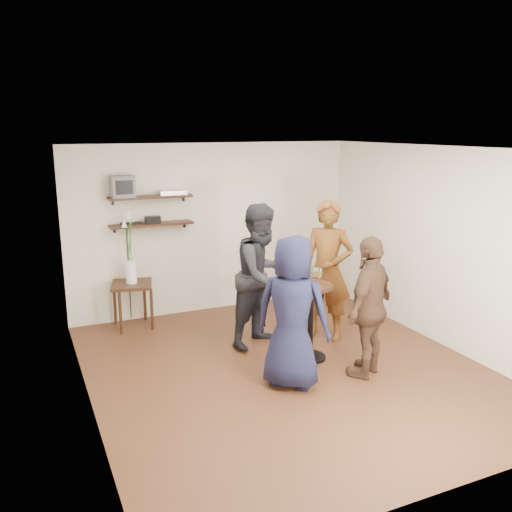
{
  "coord_description": "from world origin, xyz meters",
  "views": [
    {
      "loc": [
        -2.78,
        -5.31,
        2.83
      ],
      "look_at": [
        -0.22,
        0.4,
        1.33
      ],
      "focal_mm": 38.0,
      "sensor_mm": 36.0,
      "label": 1
    }
  ],
  "objects_px": {
    "person_navy": "(292,312)",
    "drinks_table": "(311,311)",
    "side_table": "(132,290)",
    "person_dark": "(262,275)",
    "radio": "(153,220)",
    "person_brown": "(370,307)",
    "person_plaid": "(327,270)",
    "crt_monitor": "(122,186)",
    "dvd_deck": "(172,192)"
  },
  "relations": [
    {
      "from": "person_plaid",
      "to": "person_navy",
      "type": "relative_size",
      "value": 1.11
    },
    {
      "from": "side_table",
      "to": "person_navy",
      "type": "relative_size",
      "value": 0.39
    },
    {
      "from": "dvd_deck",
      "to": "person_plaid",
      "type": "xyz_separation_m",
      "value": [
        1.64,
        -1.66,
        -0.95
      ]
    },
    {
      "from": "crt_monitor",
      "to": "drinks_table",
      "type": "height_order",
      "value": "crt_monitor"
    },
    {
      "from": "crt_monitor",
      "to": "drinks_table",
      "type": "bearing_deg",
      "value": -50.58
    },
    {
      "from": "dvd_deck",
      "to": "radio",
      "type": "relative_size",
      "value": 1.82
    },
    {
      "from": "dvd_deck",
      "to": "person_brown",
      "type": "bearing_deg",
      "value": -62.55
    },
    {
      "from": "dvd_deck",
      "to": "drinks_table",
      "type": "distance_m",
      "value": 2.77
    },
    {
      "from": "crt_monitor",
      "to": "person_brown",
      "type": "relative_size",
      "value": 0.19
    },
    {
      "from": "crt_monitor",
      "to": "person_navy",
      "type": "relative_size",
      "value": 0.19
    },
    {
      "from": "crt_monitor",
      "to": "person_plaid",
      "type": "height_order",
      "value": "crt_monitor"
    },
    {
      "from": "drinks_table",
      "to": "person_navy",
      "type": "relative_size",
      "value": 0.56
    },
    {
      "from": "radio",
      "to": "drinks_table",
      "type": "xyz_separation_m",
      "value": [
        1.4,
        -2.2,
        -0.9
      ]
    },
    {
      "from": "radio",
      "to": "drinks_table",
      "type": "height_order",
      "value": "radio"
    },
    {
      "from": "person_plaid",
      "to": "person_navy",
      "type": "height_order",
      "value": "person_plaid"
    },
    {
      "from": "drinks_table",
      "to": "person_plaid",
      "type": "bearing_deg",
      "value": 44.18
    },
    {
      "from": "side_table",
      "to": "person_dark",
      "type": "xyz_separation_m",
      "value": [
        1.45,
        -1.31,
        0.39
      ]
    },
    {
      "from": "crt_monitor",
      "to": "drinks_table",
      "type": "distance_m",
      "value": 3.17
    },
    {
      "from": "person_navy",
      "to": "drinks_table",
      "type": "bearing_deg",
      "value": -90.0
    },
    {
      "from": "dvd_deck",
      "to": "crt_monitor",
      "type": "bearing_deg",
      "value": 180.0
    },
    {
      "from": "radio",
      "to": "person_dark",
      "type": "height_order",
      "value": "person_dark"
    },
    {
      "from": "radio",
      "to": "person_navy",
      "type": "xyz_separation_m",
      "value": [
        0.85,
        -2.74,
        -0.66
      ]
    },
    {
      "from": "person_dark",
      "to": "person_navy",
      "type": "height_order",
      "value": "person_dark"
    },
    {
      "from": "crt_monitor",
      "to": "side_table",
      "type": "bearing_deg",
      "value": -84.88
    },
    {
      "from": "person_navy",
      "to": "person_brown",
      "type": "relative_size",
      "value": 1.04
    },
    {
      "from": "person_brown",
      "to": "person_dark",
      "type": "bearing_deg",
      "value": -92.08
    },
    {
      "from": "person_plaid",
      "to": "person_navy",
      "type": "bearing_deg",
      "value": -89.74
    },
    {
      "from": "crt_monitor",
      "to": "side_table",
      "type": "xyz_separation_m",
      "value": [
        0.02,
        -0.2,
        -1.47
      ]
    },
    {
      "from": "drinks_table",
      "to": "person_navy",
      "type": "xyz_separation_m",
      "value": [
        -0.55,
        -0.54,
        0.24
      ]
    },
    {
      "from": "person_plaid",
      "to": "person_dark",
      "type": "distance_m",
      "value": 0.9
    },
    {
      "from": "radio",
      "to": "side_table",
      "type": "relative_size",
      "value": 0.33
    },
    {
      "from": "person_dark",
      "to": "person_brown",
      "type": "height_order",
      "value": "person_dark"
    },
    {
      "from": "person_navy",
      "to": "person_brown",
      "type": "distance_m",
      "value": 0.94
    },
    {
      "from": "crt_monitor",
      "to": "person_plaid",
      "type": "xyz_separation_m",
      "value": [
        2.36,
        -1.66,
        -1.07
      ]
    },
    {
      "from": "dvd_deck",
      "to": "radio",
      "type": "bearing_deg",
      "value": 180.0
    },
    {
      "from": "crt_monitor",
      "to": "dvd_deck",
      "type": "relative_size",
      "value": 0.8
    },
    {
      "from": "person_navy",
      "to": "person_brown",
      "type": "bearing_deg",
      "value": -142.05
    },
    {
      "from": "radio",
      "to": "side_table",
      "type": "height_order",
      "value": "radio"
    },
    {
      "from": "person_navy",
      "to": "radio",
      "type": "bearing_deg",
      "value": -27.4
    },
    {
      "from": "drinks_table",
      "to": "person_plaid",
      "type": "xyz_separation_m",
      "value": [
        0.55,
        0.53,
        0.33
      ]
    },
    {
      "from": "crt_monitor",
      "to": "radio",
      "type": "distance_m",
      "value": 0.65
    },
    {
      "from": "dvd_deck",
      "to": "side_table",
      "type": "distance_m",
      "value": 1.53
    },
    {
      "from": "side_table",
      "to": "person_plaid",
      "type": "bearing_deg",
      "value": -32.05
    },
    {
      "from": "dvd_deck",
      "to": "drinks_table",
      "type": "relative_size",
      "value": 0.42
    },
    {
      "from": "person_plaid",
      "to": "person_navy",
      "type": "xyz_separation_m",
      "value": [
        -1.1,
        -1.07,
        -0.09
      ]
    },
    {
      "from": "drinks_table",
      "to": "person_dark",
      "type": "relative_size",
      "value": 0.51
    },
    {
      "from": "radio",
      "to": "person_dark",
      "type": "distance_m",
      "value": 1.93
    },
    {
      "from": "crt_monitor",
      "to": "person_dark",
      "type": "bearing_deg",
      "value": -45.89
    },
    {
      "from": "crt_monitor",
      "to": "person_navy",
      "type": "xyz_separation_m",
      "value": [
        1.26,
        -2.74,
        -1.16
      ]
    },
    {
      "from": "drinks_table",
      "to": "person_brown",
      "type": "xyz_separation_m",
      "value": [
        0.39,
        -0.66,
        0.21
      ]
    }
  ]
}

